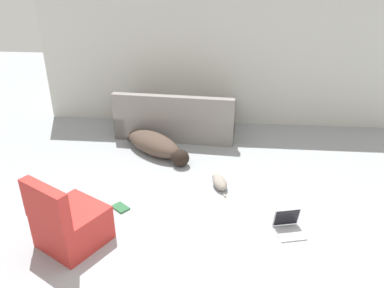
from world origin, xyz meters
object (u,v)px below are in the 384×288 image
Objects in this scene: dog at (155,145)px; side_chair at (69,223)px; cat at (219,182)px; couch at (177,121)px; laptop_open at (288,224)px; book_green at (121,208)px.

dog is 2.32m from side_chair.
cat is at bearing -110.24° from side_chair.
side_chair is at bearing 79.76° from couch.
laptop_open is (0.81, -0.88, 0.01)m from cat.
laptop_open is (1.63, -2.61, -0.18)m from couch.
laptop_open is at bearing -139.42° from side_chair.
dog is at bearing 122.07° from laptop_open.
laptop_open is 1.45× the size of book_green.
dog is at bearing 30.80° from cat.
book_green is at bearing 98.86° from cat.
couch is at bearing 79.87° from book_green.
couch is 5.76× the size of laptop_open.
cat is at bearing 27.13° from book_green.
side_chair is at bearing 111.67° from cat.
side_chair reaches higher than cat.
laptop_open is (1.88, -1.80, -0.08)m from dog.
dog is 1.57m from book_green.
side_chair is (-0.36, -0.70, 0.27)m from book_green.
cat is 1.38× the size of laptop_open.
book_green is at bearing 83.90° from couch.
laptop_open is at bearing -4.61° from dog.
side_chair is at bearing 176.63° from laptop_open.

